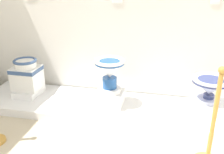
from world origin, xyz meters
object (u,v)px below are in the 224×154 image
plinth_block_rightmost (110,98)px  plinth_block_tall_cobalt (207,106)px  antique_toilet_tall_cobalt (210,86)px  stanchion_post_near_right (211,137)px  plinth_block_squat_floral (29,91)px  antique_toilet_squat_floral (27,74)px  antique_toilet_rightmost (110,71)px

plinth_block_rightmost → plinth_block_tall_cobalt: 1.17m
plinth_block_tall_cobalt → antique_toilet_tall_cobalt: 0.27m
stanchion_post_near_right → plinth_block_rightmost: bearing=146.1°
plinth_block_rightmost → antique_toilet_tall_cobalt: 1.19m
antique_toilet_tall_cobalt → stanchion_post_near_right: 0.83m
plinth_block_rightmost → stanchion_post_near_right: size_ratio=0.36×
plinth_block_rightmost → plinth_block_squat_floral: bearing=178.1°
antique_toilet_squat_floral → stanchion_post_near_right: 2.37m
plinth_block_tall_cobalt → stanchion_post_near_right: size_ratio=0.42×
antique_toilet_tall_cobalt → plinth_block_squat_floral: bearing=-179.1°
plinth_block_squat_floral → stanchion_post_near_right: size_ratio=0.41×
antique_toilet_tall_cobalt → stanchion_post_near_right: bearing=-94.9°
plinth_block_rightmost → antique_toilet_rightmost: 0.36m
antique_toilet_rightmost → stanchion_post_near_right: bearing=-33.9°
plinth_block_squat_floral → antique_toilet_tall_cobalt: size_ratio=0.90×
plinth_block_squat_floral → antique_toilet_tall_cobalt: (2.30, 0.04, 0.29)m
plinth_block_squat_floral → antique_toilet_rightmost: (1.14, -0.04, 0.40)m
antique_toilet_rightmost → antique_toilet_tall_cobalt: bearing=3.6°
antique_toilet_squat_floral → plinth_block_rightmost: size_ratio=1.22×
antique_toilet_squat_floral → plinth_block_rightmost: (1.14, -0.04, -0.21)m
stanchion_post_near_right → antique_toilet_rightmost: bearing=146.1°
antique_toilet_squat_floral → antique_toilet_tall_cobalt: bearing=0.9°
plinth_block_squat_floral → plinth_block_rightmost: size_ratio=1.14×
plinth_block_rightmost → plinth_block_tall_cobalt: bearing=3.6°
plinth_block_tall_cobalt → antique_toilet_tall_cobalt: (0.00, -0.00, 0.27)m
antique_toilet_rightmost → stanchion_post_near_right: (1.10, -0.74, -0.27)m
plinth_block_squat_floral → plinth_block_tall_cobalt: size_ratio=0.96×
plinth_block_rightmost → plinth_block_tall_cobalt: size_ratio=0.85×
antique_toilet_squat_floral → antique_toilet_rightmost: antique_toilet_rightmost is taller
plinth_block_squat_floral → antique_toilet_rightmost: size_ratio=0.91×
plinth_block_tall_cobalt → stanchion_post_near_right: bearing=-94.9°
antique_toilet_rightmost → antique_toilet_squat_floral: bearing=178.1°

